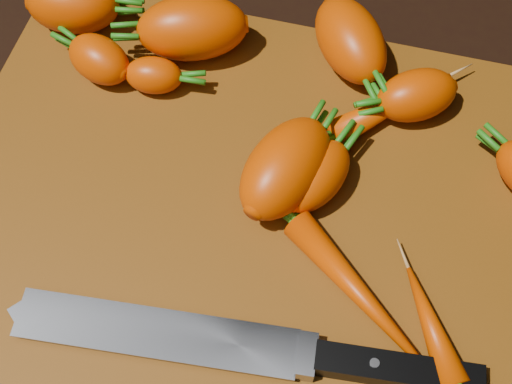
# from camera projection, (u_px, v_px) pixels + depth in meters

# --- Properties ---
(ground) EXTENTS (2.00, 2.00, 0.01)m
(ground) POSITION_uv_depth(u_px,v_px,m) (253.00, 224.00, 0.57)
(ground) COLOR black
(cutting_board) EXTENTS (0.50, 0.40, 0.01)m
(cutting_board) POSITION_uv_depth(u_px,v_px,m) (253.00, 218.00, 0.56)
(cutting_board) COLOR #592F08
(cutting_board) RESTS_ON ground
(carrot_0) EXTENTS (0.09, 0.07, 0.05)m
(carrot_0) POSITION_uv_depth(u_px,v_px,m) (73.00, 4.00, 0.63)
(carrot_0) COLOR #D74200
(carrot_0) RESTS_ON cutting_board
(carrot_1) EXTENTS (0.07, 0.06, 0.04)m
(carrot_1) POSITION_uv_depth(u_px,v_px,m) (99.00, 59.00, 0.61)
(carrot_1) COLOR #D74200
(carrot_1) RESTS_ON cutting_board
(carrot_2) EXTENTS (0.10, 0.11, 0.05)m
(carrot_2) POSITION_uv_depth(u_px,v_px,m) (350.00, 40.00, 0.61)
(carrot_2) COLOR #D74200
(carrot_2) RESTS_ON cutting_board
(carrot_3) EXTENTS (0.08, 0.11, 0.06)m
(carrot_3) POSITION_uv_depth(u_px,v_px,m) (286.00, 168.00, 0.54)
(carrot_3) COLOR #D74200
(carrot_3) RESTS_ON cutting_board
(carrot_4) EXTENTS (0.08, 0.07, 0.04)m
(carrot_4) POSITION_uv_depth(u_px,v_px,m) (417.00, 95.00, 0.59)
(carrot_4) COLOR #D74200
(carrot_4) RESTS_ON cutting_board
(carrot_5) EXTENTS (0.05, 0.04, 0.03)m
(carrot_5) POSITION_uv_depth(u_px,v_px,m) (154.00, 75.00, 0.60)
(carrot_5) COLOR #D74200
(carrot_5) RESTS_ON cutting_board
(carrot_7) EXTENTS (0.10, 0.10, 0.03)m
(carrot_7) POSITION_uv_depth(u_px,v_px,m) (393.00, 104.00, 0.59)
(carrot_7) COLOR #D74200
(carrot_7) RESTS_ON cutting_board
(carrot_8) EXTENTS (0.13, 0.11, 0.03)m
(carrot_8) POSITION_uv_depth(u_px,v_px,m) (359.00, 294.00, 0.51)
(carrot_8) COLOR #D74200
(carrot_8) RESTS_ON cutting_board
(carrot_9) EXTENTS (0.06, 0.09, 0.02)m
(carrot_9) POSITION_uv_depth(u_px,v_px,m) (431.00, 325.00, 0.50)
(carrot_9) COLOR #D74200
(carrot_9) RESTS_ON cutting_board
(carrot_10) EXTENTS (0.07, 0.08, 0.04)m
(carrot_10) POSITION_uv_depth(u_px,v_px,m) (316.00, 176.00, 0.55)
(carrot_10) COLOR #D74200
(carrot_10) RESTS_ON cutting_board
(carrot_11) EXTENTS (0.11, 0.09, 0.06)m
(carrot_11) POSITION_uv_depth(u_px,v_px,m) (192.00, 28.00, 0.61)
(carrot_11) COLOR #D74200
(carrot_11) RESTS_ON cutting_board
(knife) EXTENTS (0.33, 0.06, 0.02)m
(knife) POSITION_uv_depth(u_px,v_px,m) (184.00, 337.00, 0.50)
(knife) COLOR gray
(knife) RESTS_ON cutting_board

